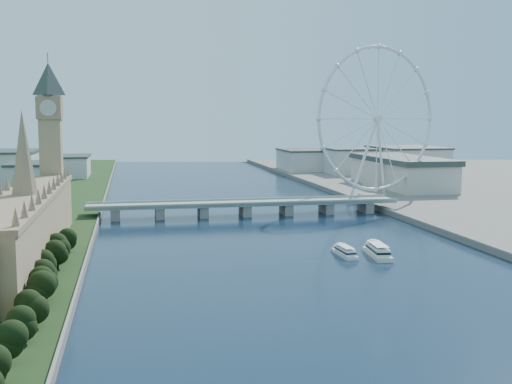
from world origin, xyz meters
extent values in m
cube|color=tan|center=(-128.00, 170.00, 17.00)|extent=(24.00, 200.00, 28.00)
cone|color=#937A59|center=(-128.00, 170.00, 53.00)|extent=(12.00, 12.00, 40.00)
cube|color=tan|center=(-128.00, 278.00, 43.00)|extent=(13.00, 13.00, 80.00)
cube|color=#937A59|center=(-128.00, 278.00, 75.00)|extent=(15.00, 15.00, 14.00)
pyramid|color=#2D3833|center=(-128.00, 278.00, 103.00)|extent=(20.02, 20.02, 20.00)
cube|color=gray|center=(0.00, 300.00, 8.50)|extent=(220.00, 22.00, 2.00)
cube|color=gray|center=(-90.00, 300.00, 3.75)|extent=(6.00, 20.00, 7.50)
cube|color=gray|center=(-60.00, 300.00, 3.75)|extent=(6.00, 20.00, 7.50)
cube|color=gray|center=(-30.00, 300.00, 3.75)|extent=(6.00, 20.00, 7.50)
cube|color=gray|center=(0.00, 300.00, 3.75)|extent=(6.00, 20.00, 7.50)
cube|color=gray|center=(30.00, 300.00, 3.75)|extent=(6.00, 20.00, 7.50)
cube|color=gray|center=(60.00, 300.00, 3.75)|extent=(6.00, 20.00, 7.50)
cube|color=gray|center=(90.00, 300.00, 3.75)|extent=(6.00, 20.00, 7.50)
torus|color=silver|center=(120.00, 355.00, 68.00)|extent=(113.60, 39.12, 118.60)
cylinder|color=silver|center=(120.00, 355.00, 68.00)|extent=(7.25, 6.61, 6.00)
cube|color=gray|center=(117.00, 365.00, 4.00)|extent=(14.00, 10.00, 2.00)
cube|color=beige|center=(-160.00, 430.00, 16.00)|extent=(40.00, 60.00, 26.00)
cube|color=beige|center=(-200.00, 520.00, 19.00)|extent=(60.00, 80.00, 32.00)
cube|color=beige|center=(-150.00, 600.00, 14.00)|extent=(50.00, 70.00, 22.00)
cube|color=beige|center=(180.00, 580.00, 17.00)|extent=(60.00, 60.00, 28.00)
cube|color=beige|center=(240.00, 560.00, 18.00)|extent=(70.00, 90.00, 30.00)
cube|color=beige|center=(140.00, 640.00, 15.00)|extent=(60.00, 80.00, 24.00)
camera|label=1|loc=(-79.39, -142.96, 69.34)|focal=45.00mm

